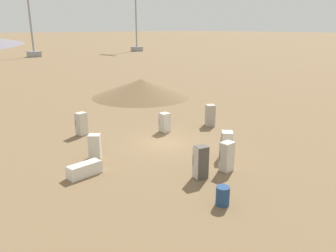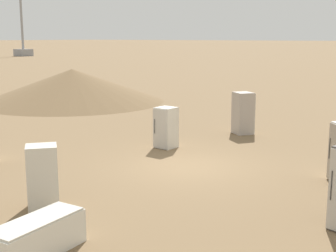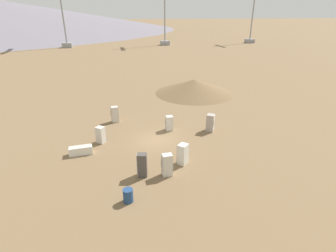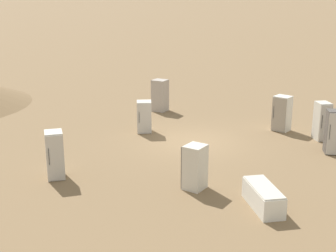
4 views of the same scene
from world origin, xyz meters
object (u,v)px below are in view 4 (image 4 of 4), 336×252
(discarded_fridge_2, at_px, (160,95))
(discarded_fridge_6, at_px, (144,117))
(discarded_fridge_0, at_px, (55,155))
(discarded_fridge_5, at_px, (333,132))
(discarded_fridge_4, at_px, (282,113))
(discarded_fridge_7, at_px, (322,121))
(discarded_fridge_1, at_px, (263,197))
(discarded_fridge_3, at_px, (195,167))

(discarded_fridge_2, bearing_deg, discarded_fridge_6, -70.95)
(discarded_fridge_0, height_order, discarded_fridge_5, discarded_fridge_5)
(discarded_fridge_4, xyz_separation_m, discarded_fridge_6, (6.50, -0.48, -0.09))
(discarded_fridge_2, relative_size, discarded_fridge_7, 1.02)
(discarded_fridge_5, bearing_deg, discarded_fridge_6, -12.96)
(discarded_fridge_0, distance_m, discarded_fridge_1, 7.34)
(discarded_fridge_5, bearing_deg, discarded_fridge_7, -86.64)
(discarded_fridge_0, bearing_deg, discarded_fridge_7, -173.87)
(discarded_fridge_0, distance_m, discarded_fridge_7, 11.72)
(discarded_fridge_4, distance_m, discarded_fridge_6, 6.52)
(discarded_fridge_4, bearing_deg, discarded_fridge_3, 96.51)
(discarded_fridge_6, bearing_deg, discarded_fridge_3, 103.42)
(discarded_fridge_4, relative_size, discarded_fridge_6, 1.12)
(discarded_fridge_4, height_order, discarded_fridge_5, discarded_fridge_5)
(discarded_fridge_5, relative_size, discarded_fridge_7, 1.05)
(discarded_fridge_2, bearing_deg, discarded_fridge_0, -81.67)
(discarded_fridge_6, bearing_deg, discarded_fridge_2, -103.31)
(discarded_fridge_2, xyz_separation_m, discarded_fridge_6, (1.14, 3.95, -0.12))
(discarded_fridge_5, distance_m, discarded_fridge_6, 8.37)
(discarded_fridge_1, distance_m, discarded_fridge_4, 8.61)
(discarded_fridge_3, distance_m, discarded_fridge_5, 6.84)
(discarded_fridge_1, xyz_separation_m, discarded_fridge_6, (3.11, -8.38, 0.40))
(discarded_fridge_0, distance_m, discarded_fridge_3, 4.98)
(discarded_fridge_0, distance_m, discarded_fridge_4, 11.06)
(discarded_fridge_4, bearing_deg, discarded_fridge_6, 42.42)
(discarded_fridge_2, height_order, discarded_fridge_5, discarded_fridge_5)
(discarded_fridge_2, distance_m, discarded_fridge_5, 10.00)
(discarded_fridge_7, bearing_deg, discarded_fridge_0, 14.19)
(discarded_fridge_1, height_order, discarded_fridge_2, discarded_fridge_2)
(discarded_fridge_2, xyz_separation_m, discarded_fridge_5, (-6.31, 7.75, 0.03))
(discarded_fridge_2, bearing_deg, discarded_fridge_1, -45.77)
(discarded_fridge_6, relative_size, discarded_fridge_7, 0.87)
(discarded_fridge_2, distance_m, discarded_fridge_3, 10.65)
(discarded_fridge_4, height_order, discarded_fridge_6, discarded_fridge_4)
(discarded_fridge_5, xyz_separation_m, discarded_fridge_6, (7.45, -3.80, -0.15))
(discarded_fridge_5, height_order, discarded_fridge_7, discarded_fridge_5)
(discarded_fridge_3, bearing_deg, discarded_fridge_5, -24.93)
(discarded_fridge_2, distance_m, discarded_fridge_6, 4.12)
(discarded_fridge_7, bearing_deg, discarded_fridge_6, -16.20)
(discarded_fridge_0, relative_size, discarded_fridge_3, 1.12)
(discarded_fridge_5, bearing_deg, discarded_fridge_2, -36.79)
(discarded_fridge_2, height_order, discarded_fridge_6, discarded_fridge_2)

